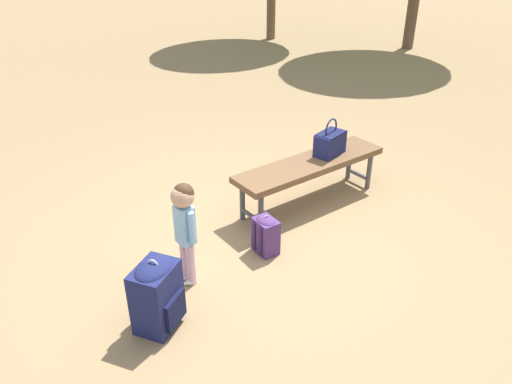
% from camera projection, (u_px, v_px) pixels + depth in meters
% --- Properties ---
extents(ground_plane, '(40.00, 40.00, 0.00)m').
position_uv_depth(ground_plane, '(260.00, 243.00, 4.27)').
color(ground_plane, '#8C704C').
rests_on(ground_plane, ground).
extents(park_bench, '(1.65, 0.78, 0.45)m').
position_uv_depth(park_bench, '(310.00, 167.00, 4.70)').
color(park_bench, brown).
rests_on(park_bench, ground).
extents(handbag, '(0.32, 0.19, 0.37)m').
position_uv_depth(handbag, '(330.00, 142.00, 4.76)').
color(handbag, '#191E4C').
rests_on(handbag, park_bench).
extents(child_standing, '(0.17, 0.23, 0.84)m').
position_uv_depth(child_standing, '(184.00, 219.00, 3.57)').
color(child_standing, '#E5B2C6').
rests_on(child_standing, ground).
extents(backpack_large, '(0.38, 0.34, 0.55)m').
position_uv_depth(backpack_large, '(157.00, 293.00, 3.29)').
color(backpack_large, '#191E4C').
rests_on(backpack_large, ground).
extents(backpack_small, '(0.22, 0.25, 0.36)m').
position_uv_depth(backpack_small, '(266.00, 234.00, 4.09)').
color(backpack_small, '#4C2D66').
rests_on(backpack_small, ground).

